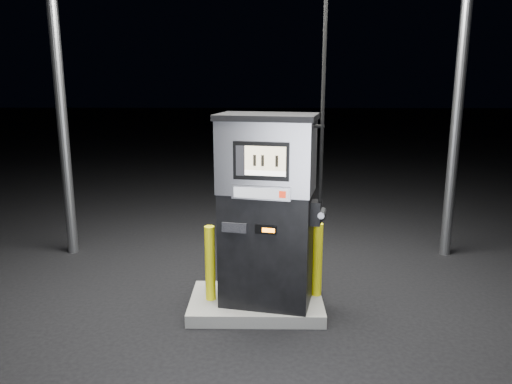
{
  "coord_description": "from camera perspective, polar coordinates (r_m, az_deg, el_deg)",
  "views": [
    {
      "loc": [
        0.08,
        -5.62,
        2.78
      ],
      "look_at": [
        -0.0,
        0.0,
        1.47
      ],
      "focal_mm": 35.0,
      "sensor_mm": 36.0,
      "label": 1
    }
  ],
  "objects": [
    {
      "name": "fuel_dispenser",
      "position": [
        5.72,
        1.27,
        -1.99
      ],
      "size": [
        1.28,
        0.87,
        4.62
      ],
      "rotation": [
        0.0,
        0.0,
        -0.21
      ],
      "color": "black",
      "rests_on": "pump_island"
    },
    {
      "name": "ground",
      "position": [
        6.27,
        0.04,
        -13.22
      ],
      "size": [
        80.0,
        80.0,
        0.0
      ],
      "primitive_type": "plane",
      "color": "black",
      "rests_on": "ground"
    },
    {
      "name": "bollard_right",
      "position": [
        6.16,
        7.01,
        -7.68
      ],
      "size": [
        0.16,
        0.16,
        0.91
      ],
      "primitive_type": "cylinder",
      "rotation": [
        0.0,
        0.0,
        -0.39
      ],
      "color": "#FFF40E",
      "rests_on": "pump_island"
    },
    {
      "name": "bollard_left",
      "position": [
        6.02,
        -5.26,
        -8.12
      ],
      "size": [
        0.15,
        0.15,
        0.92
      ],
      "primitive_type": "cylinder",
      "rotation": [
        0.0,
        0.0,
        -0.22
      ],
      "color": "#FFF40E",
      "rests_on": "pump_island"
    },
    {
      "name": "pump_island",
      "position": [
        6.24,
        0.04,
        -12.6
      ],
      "size": [
        1.6,
        1.0,
        0.15
      ],
      "primitive_type": "cube",
      "color": "slate",
      "rests_on": "ground"
    }
  ]
}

